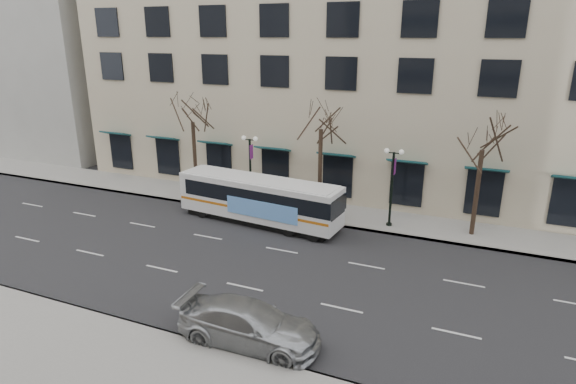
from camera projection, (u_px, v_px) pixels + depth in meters
The scene contains 11 objects.
ground at pixel (265, 267), 25.85m from camera, with size 160.00×160.00×0.00m, color black.
sidewalk_far at pixel (391, 222), 31.85m from camera, with size 80.00×4.00×0.15m, color gray.
building_hotel at pixel (347, 33), 41.20m from camera, with size 40.00×20.00×24.00m, color #C0AF93.
building_far_upblock at pixel (38, 14), 53.88m from camera, with size 28.00×20.00×28.00m, color #999993.
tree_far_left at pixel (192, 109), 35.14m from camera, with size 3.60×3.60×8.34m.
tree_far_mid at pixel (321, 115), 31.38m from camera, with size 3.60×3.60×8.55m.
tree_far_right at pixel (484, 134), 27.83m from camera, with size 3.60×3.60×8.06m.
lamp_post_left at pixel (250, 168), 33.94m from camera, with size 1.22×0.45×5.21m.
lamp_post_right at pixel (392, 184), 30.25m from camera, with size 1.22×0.45×5.21m.
city_bus at pixel (260, 199), 31.45m from camera, with size 11.42×3.52×3.05m.
silver_car at pixel (249, 324), 19.31m from camera, with size 2.40×5.91×1.72m, color #A4A7AB.
Camera 1 is at (10.22, -20.95, 11.94)m, focal length 30.00 mm.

